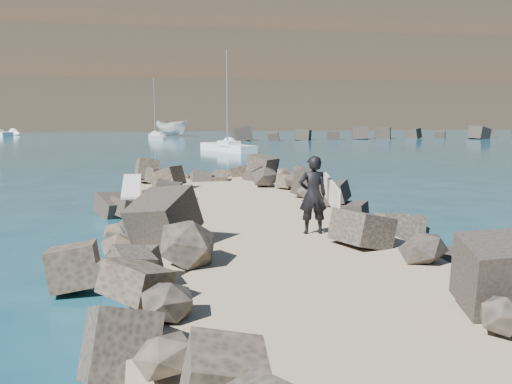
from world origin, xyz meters
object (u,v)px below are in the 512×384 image
surfboard_resting (132,190)px  boat_imported (172,128)px  surfer_with_board (316,195)px  sailboat_b (155,137)px

surfboard_resting → boat_imported: bearing=87.2°
boat_imported → surfer_with_board: 72.31m
surfer_with_board → surfboard_resting: bearing=128.6°
surfboard_resting → boat_imported: size_ratio=0.36×
sailboat_b → surfer_with_board: bearing=-87.8°
surfboard_resting → surfer_with_board: (4.36, -5.47, 0.50)m
surfer_with_board → sailboat_b: (-2.31, 61.22, -1.19)m
surfboard_resting → sailboat_b: sailboat_b is taller
surfboard_resting → surfer_with_board: 7.01m
boat_imported → sailboat_b: size_ratio=0.77×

